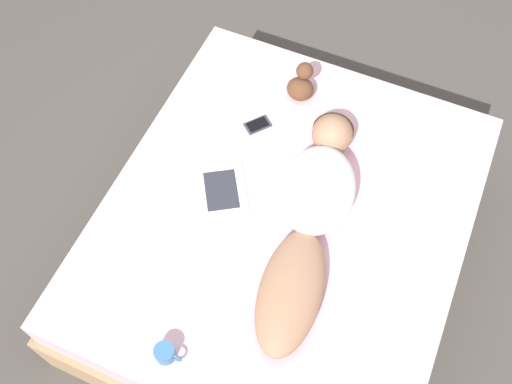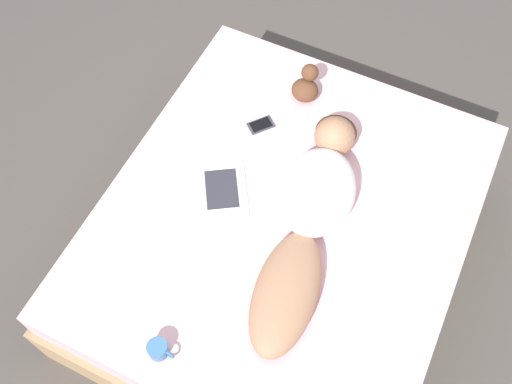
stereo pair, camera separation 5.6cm
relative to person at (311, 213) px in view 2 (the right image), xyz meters
name	(u,v)px [view 2 (the right image)]	position (x,y,z in m)	size (l,w,h in m)	color
ground_plane	(280,263)	(-0.12, -0.02, -0.68)	(12.00, 12.00, 0.00)	#4C4742
bed	(282,241)	(-0.12, -0.02, -0.39)	(1.73, 2.00, 0.59)	tan
person	(311,213)	(0.00, 0.00, 0.00)	(0.46, 1.28, 0.21)	#A37556
open_magazine	(198,192)	(-0.55, -0.09, -0.09)	(0.57, 0.52, 0.01)	white
coffee_mug	(158,349)	(-0.32, -0.84, -0.06)	(0.12, 0.09, 0.08)	teal
cell_phone	(261,125)	(-0.45, 0.41, -0.09)	(0.14, 0.15, 0.01)	#333842
plush_toy	(306,86)	(-0.32, 0.68, -0.01)	(0.14, 0.16, 0.19)	brown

